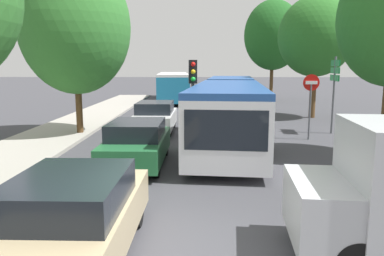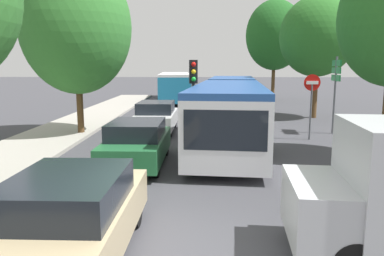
{
  "view_description": "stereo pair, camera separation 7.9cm",
  "coord_description": "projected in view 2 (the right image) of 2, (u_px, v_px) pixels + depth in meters",
  "views": [
    {
      "loc": [
        0.34,
        -5.92,
        3.19
      ],
      "look_at": [
        0.2,
        5.95,
        1.2
      ],
      "focal_mm": 35.0,
      "sensor_mm": 36.0,
      "label": 1
    },
    {
      "loc": [
        0.42,
        -5.92,
        3.19
      ],
      "look_at": [
        0.2,
        5.95,
        1.2
      ],
      "focal_mm": 35.0,
      "sensor_mm": 36.0,
      "label": 2
    }
  ],
  "objects": [
    {
      "name": "queued_car_white",
      "position": [
        156.0,
        117.0,
        18.11
      ],
      "size": [
        1.85,
        4.24,
        1.47
      ],
      "rotation": [
        0.0,
        0.0,
        1.56
      ],
      "color": "white",
      "rests_on": "ground"
    },
    {
      "name": "queued_car_green",
      "position": [
        137.0,
        143.0,
        11.99
      ],
      "size": [
        1.83,
        4.18,
        1.45
      ],
      "rotation": [
        0.0,
        0.0,
        1.56
      ],
      "color": "#236638",
      "rests_on": "ground"
    },
    {
      "name": "queued_car_tan",
      "position": [
        71.0,
        218.0,
        6.05
      ],
      "size": [
        1.88,
        4.31,
        1.49
      ],
      "rotation": [
        0.0,
        0.0,
        1.56
      ],
      "color": "tan",
      "rests_on": "ground"
    },
    {
      "name": "direction_sign_post",
      "position": [
        336.0,
        79.0,
        17.34
      ],
      "size": [
        0.18,
        1.4,
        3.6
      ],
      "rotation": [
        0.0,
        0.0,
        3.05
      ],
      "color": "#56595E",
      "rests_on": "ground"
    },
    {
      "name": "tree_right_mid",
      "position": [
        317.0,
        37.0,
        22.36
      ],
      "size": [
        4.46,
        4.46,
        7.32
      ],
      "color": "#51381E",
      "rests_on": "ground"
    },
    {
      "name": "tree_right_far",
      "position": [
        276.0,
        37.0,
        33.18
      ],
      "size": [
        5.09,
        5.09,
        8.93
      ],
      "color": "#51381E",
      "rests_on": "ground"
    },
    {
      "name": "ground_plane",
      "position": [
        174.0,
        255.0,
        6.37
      ],
      "size": [
        200.0,
        200.0,
        0.0
      ],
      "primitive_type": "plane",
      "color": "#3D3D42"
    },
    {
      "name": "no_entry_sign",
      "position": [
        311.0,
        97.0,
        15.98
      ],
      "size": [
        0.7,
        0.08,
        2.82
      ],
      "rotation": [
        0.0,
        0.0,
        -1.57
      ],
      "color": "#56595E",
      "rests_on": "ground"
    },
    {
      "name": "city_bus_rear",
      "position": [
        175.0,
        85.0,
        34.08
      ],
      "size": [
        3.26,
        11.74,
        2.5
      ],
      "rotation": [
        0.0,
        0.0,
        1.63
      ],
      "color": "teal",
      "rests_on": "ground"
    },
    {
      "name": "kerb_strip_left",
      "position": [
        79.0,
        123.0,
        20.42
      ],
      "size": [
        3.2,
        38.3,
        0.14
      ],
      "primitive_type": "cube",
      "color": "#9E998E",
      "rests_on": "ground"
    },
    {
      "name": "tree_left_mid",
      "position": [
        74.0,
        30.0,
        16.51
      ],
      "size": [
        4.86,
        4.86,
        7.85
      ],
      "color": "#51381E",
      "rests_on": "ground"
    },
    {
      "name": "articulated_bus",
      "position": [
        231.0,
        103.0,
        17.83
      ],
      "size": [
        4.15,
        16.8,
        2.47
      ],
      "rotation": [
        0.0,
        0.0,
        -1.67
      ],
      "color": "silver",
      "rests_on": "ground"
    },
    {
      "name": "traffic_light",
      "position": [
        193.0,
        83.0,
        14.5
      ],
      "size": [
        0.34,
        0.37,
        3.4
      ],
      "rotation": [
        0.0,
        0.0,
        -1.49
      ],
      "color": "#56595E",
      "rests_on": "ground"
    }
  ]
}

